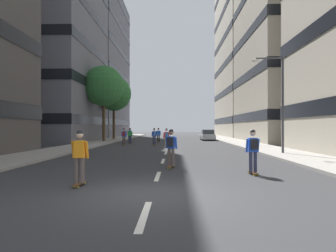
{
  "coord_description": "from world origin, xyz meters",
  "views": [
    {
      "loc": [
        0.64,
        -8.23,
        1.87
      ],
      "look_at": [
        0.0,
        20.22,
        1.98
      ],
      "focal_mm": 31.56,
      "sensor_mm": 36.0,
      "label": 1
    }
  ],
  "objects_px": {
    "skater_0": "(171,146)",
    "skater_7": "(124,135)",
    "skater_2": "(80,155)",
    "skater_6": "(130,135)",
    "skater_1": "(167,137)",
    "skater_3": "(129,134)",
    "street_tree_mid": "(114,94)",
    "skater_8": "(253,149)",
    "street_tree_far": "(104,86)",
    "parked_car_near": "(208,135)",
    "streetlamp_right": "(277,94)",
    "skater_4": "(158,134)",
    "skater_5": "(154,135)"
  },
  "relations": [
    {
      "from": "skater_2",
      "to": "skater_4",
      "type": "xyz_separation_m",
      "value": [
        1.04,
        26.68,
        0.0
      ]
    },
    {
      "from": "streetlamp_right",
      "to": "skater_5",
      "type": "bearing_deg",
      "value": 129.51
    },
    {
      "from": "skater_2",
      "to": "skater_4",
      "type": "bearing_deg",
      "value": 87.77
    },
    {
      "from": "skater_1",
      "to": "skater_7",
      "type": "xyz_separation_m",
      "value": [
        -4.57,
        4.16,
        0.0
      ]
    },
    {
      "from": "skater_6",
      "to": "skater_1",
      "type": "bearing_deg",
      "value": -55.83
    },
    {
      "from": "skater_0",
      "to": "skater_6",
      "type": "height_order",
      "value": "same"
    },
    {
      "from": "parked_car_near",
      "to": "skater_7",
      "type": "bearing_deg",
      "value": -130.61
    },
    {
      "from": "skater_2",
      "to": "skater_8",
      "type": "distance_m",
      "value": 6.55
    },
    {
      "from": "skater_3",
      "to": "skater_6",
      "type": "relative_size",
      "value": 1.0
    },
    {
      "from": "skater_1",
      "to": "skater_2",
      "type": "xyz_separation_m",
      "value": [
        -2.29,
        -17.18,
        -0.03
      ]
    },
    {
      "from": "skater_3",
      "to": "skater_1",
      "type": "bearing_deg",
      "value": -67.33
    },
    {
      "from": "streetlamp_right",
      "to": "skater_4",
      "type": "bearing_deg",
      "value": 119.26
    },
    {
      "from": "skater_2",
      "to": "skater_6",
      "type": "distance_m",
      "value": 23.51
    },
    {
      "from": "skater_1",
      "to": "streetlamp_right",
      "type": "bearing_deg",
      "value": -39.91
    },
    {
      "from": "skater_5",
      "to": "skater_8",
      "type": "bearing_deg",
      "value": -74.9
    },
    {
      "from": "skater_5",
      "to": "skater_2",
      "type": "bearing_deg",
      "value": -92.3
    },
    {
      "from": "parked_car_near",
      "to": "skater_4",
      "type": "distance_m",
      "value": 9.24
    },
    {
      "from": "skater_4",
      "to": "skater_3",
      "type": "bearing_deg",
      "value": 141.94
    },
    {
      "from": "parked_car_near",
      "to": "skater_0",
      "type": "relative_size",
      "value": 2.47
    },
    {
      "from": "street_tree_far",
      "to": "skater_1",
      "type": "distance_m",
      "value": 14.58
    },
    {
      "from": "skater_3",
      "to": "street_tree_mid",
      "type": "bearing_deg",
      "value": 126.66
    },
    {
      "from": "skater_5",
      "to": "skater_1",
      "type": "bearing_deg",
      "value": -72.9
    },
    {
      "from": "skater_0",
      "to": "skater_2",
      "type": "relative_size",
      "value": 1.0
    },
    {
      "from": "skater_4",
      "to": "skater_6",
      "type": "bearing_deg",
      "value": -132.57
    },
    {
      "from": "skater_5",
      "to": "skater_6",
      "type": "relative_size",
      "value": 1.0
    },
    {
      "from": "skater_1",
      "to": "skater_2",
      "type": "bearing_deg",
      "value": -97.59
    },
    {
      "from": "street_tree_far",
      "to": "skater_0",
      "type": "distance_m",
      "value": 25.68
    },
    {
      "from": "street_tree_mid",
      "to": "skater_1",
      "type": "height_order",
      "value": "street_tree_mid"
    },
    {
      "from": "street_tree_far",
      "to": "skater_1",
      "type": "xyz_separation_m",
      "value": [
        8.21,
        -10.45,
        -6.02
      ]
    },
    {
      "from": "skater_6",
      "to": "parked_car_near",
      "type": "bearing_deg",
      "value": 44.74
    },
    {
      "from": "skater_7",
      "to": "parked_car_near",
      "type": "bearing_deg",
      "value": 49.39
    },
    {
      "from": "parked_car_near",
      "to": "skater_8",
      "type": "bearing_deg",
      "value": -93.04
    },
    {
      "from": "street_tree_far",
      "to": "skater_7",
      "type": "distance_m",
      "value": 9.43
    },
    {
      "from": "street_tree_mid",
      "to": "skater_5",
      "type": "bearing_deg",
      "value": -60.46
    },
    {
      "from": "skater_2",
      "to": "skater_5",
      "type": "relative_size",
      "value": 1.0
    },
    {
      "from": "street_tree_far",
      "to": "skater_6",
      "type": "height_order",
      "value": "street_tree_far"
    },
    {
      "from": "street_tree_far",
      "to": "skater_7",
      "type": "height_order",
      "value": "street_tree_far"
    },
    {
      "from": "parked_car_near",
      "to": "street_tree_far",
      "type": "height_order",
      "value": "street_tree_far"
    },
    {
      "from": "skater_7",
      "to": "skater_1",
      "type": "bearing_deg",
      "value": -42.34
    },
    {
      "from": "skater_3",
      "to": "skater_8",
      "type": "height_order",
      "value": "same"
    },
    {
      "from": "parked_car_near",
      "to": "streetlamp_right",
      "type": "bearing_deg",
      "value": -84.32
    },
    {
      "from": "street_tree_mid",
      "to": "street_tree_far",
      "type": "height_order",
      "value": "street_tree_far"
    },
    {
      "from": "parked_car_near",
      "to": "street_tree_far",
      "type": "relative_size",
      "value": 0.46
    },
    {
      "from": "skater_1",
      "to": "skater_5",
      "type": "height_order",
      "value": "same"
    },
    {
      "from": "skater_8",
      "to": "skater_3",
      "type": "bearing_deg",
      "value": 108.35
    },
    {
      "from": "skater_6",
      "to": "skater_7",
      "type": "distance_m",
      "value": 2.11
    },
    {
      "from": "skater_1",
      "to": "skater_3",
      "type": "relative_size",
      "value": 1.0
    },
    {
      "from": "skater_0",
      "to": "skater_7",
      "type": "relative_size",
      "value": 1.0
    },
    {
      "from": "skater_1",
      "to": "skater_7",
      "type": "bearing_deg",
      "value": 137.66
    },
    {
      "from": "skater_0",
      "to": "skater_6",
      "type": "xyz_separation_m",
      "value": [
        -4.8,
        19.18,
        -0.03
      ]
    }
  ]
}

